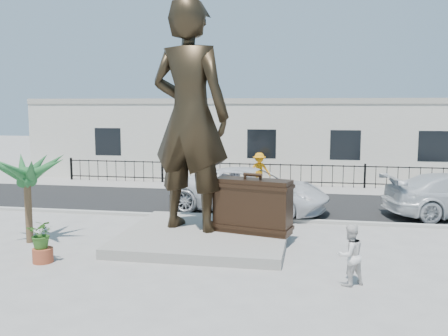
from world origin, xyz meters
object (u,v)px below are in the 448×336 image
object	(u,v)px
tourist	(350,255)
car_white	(250,190)
suitcase	(253,206)
statue	(190,116)

from	to	relation	value
tourist	car_white	distance (m)	8.59
suitcase	tourist	world-z (taller)	suitcase
suitcase	statue	bearing A→B (deg)	-171.64
suitcase	tourist	distance (m)	4.44
car_white	tourist	bearing A→B (deg)	-142.41
suitcase	car_white	size ratio (longest dim) A/B	0.38
tourist	car_white	size ratio (longest dim) A/B	0.24
statue	car_white	xyz separation A→B (m)	(1.41, 4.24, -3.08)
car_white	suitcase	bearing A→B (deg)	-157.64
statue	tourist	world-z (taller)	statue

